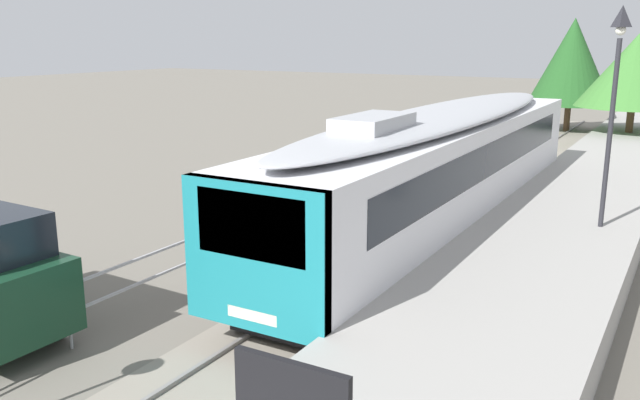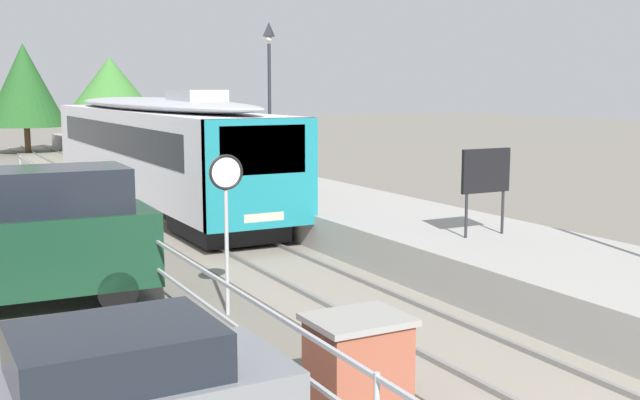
{
  "view_description": "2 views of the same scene",
  "coord_description": "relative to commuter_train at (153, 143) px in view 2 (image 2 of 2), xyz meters",
  "views": [
    {
      "loc": [
        6.17,
        4.66,
        5.49
      ],
      "look_at": [
        -1.0,
        17.06,
        2.0
      ],
      "focal_mm": 37.26,
      "sensor_mm": 36.0,
      "label": 1
    },
    {
      "loc": [
        -6.97,
        -2.73,
        3.88
      ],
      "look_at": [
        0.4,
        11.06,
        1.6
      ],
      "focal_mm": 42.44,
      "sensor_mm": 36.0,
      "label": 2
    }
  ],
  "objects": [
    {
      "name": "ground_plane",
      "position": [
        -3.0,
        -0.11,
        -2.14
      ],
      "size": [
        160.0,
        160.0,
        0.0
      ],
      "primitive_type": "plane",
      "color": "#6B665B"
    },
    {
      "name": "track_rails",
      "position": [
        0.0,
        -0.11,
        -2.11
      ],
      "size": [
        3.2,
        60.0,
        0.14
      ],
      "color": "gray",
      "rests_on": "ground"
    },
    {
      "name": "commuter_train",
      "position": [
        0.0,
        0.0,
        0.0
      ],
      "size": [
        2.82,
        18.33,
        3.74
      ],
      "color": "silver",
      "rests_on": "track_rails"
    },
    {
      "name": "station_platform",
      "position": [
        3.25,
        -0.11,
        -1.69
      ],
      "size": [
        3.9,
        60.0,
        0.9
      ],
      "primitive_type": "cube",
      "color": "#999691",
      "rests_on": "ground"
    },
    {
      "name": "platform_lamp_mid_platform",
      "position": [
        4.25,
        -0.04,
        2.48
      ],
      "size": [
        0.34,
        0.34,
        5.35
      ],
      "color": "#232328",
      "rests_on": "station_platform"
    },
    {
      "name": "platform_notice_board",
      "position": [
        3.25,
        -12.92,
        0.04
      ],
      "size": [
        1.2,
        0.08,
        1.8
      ],
      "color": "#232328",
      "rests_on": "station_platform"
    },
    {
      "name": "speed_limit_sign",
      "position": [
        -2.37,
        -12.85,
        -0.02
      ],
      "size": [
        0.61,
        0.1,
        2.81
      ],
      "color": "#9EA0A5",
      "rests_on": "ground"
    },
    {
      "name": "brick_utility_cabinet",
      "position": [
        -2.34,
        -17.16,
        -1.57
      ],
      "size": [
        1.21,
        0.99,
        1.13
      ],
      "color": "brown",
      "rests_on": "ground"
    },
    {
      "name": "carpark_fence",
      "position": [
        -3.3,
        -10.11,
        -1.23
      ],
      "size": [
        0.06,
        36.06,
        1.25
      ],
      "color": "#9EA0A5",
      "rests_on": "ground"
    },
    {
      "name": "parked_van_dark_green",
      "position": [
        -5.52,
        -10.77,
        -0.85
      ],
      "size": [
        4.96,
        2.11,
        2.51
      ],
      "color": "#143823",
      "rests_on": "ground"
    },
    {
      "name": "tree_behind_carpark",
      "position": [
        -0.93,
        24.54,
        2.02
      ],
      "size": [
        4.84,
        4.84,
        6.68
      ],
      "color": "brown",
      "rests_on": "ground"
    },
    {
      "name": "tree_behind_station_far",
      "position": [
        3.0,
        19.09,
        1.81
      ],
      "size": [
        5.52,
        5.52,
        5.74
      ],
      "color": "brown",
      "rests_on": "ground"
    }
  ]
}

